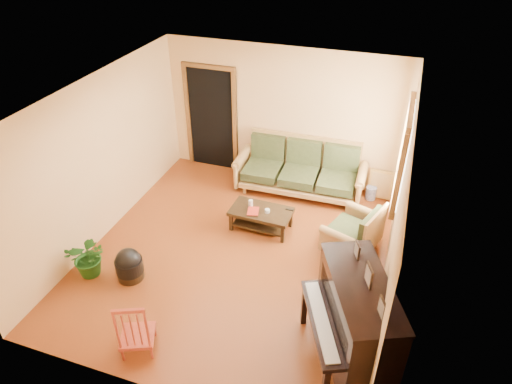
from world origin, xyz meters
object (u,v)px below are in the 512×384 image
(ceramic_crock, at_px, (371,193))
(potted_plant, at_px, (89,257))
(sofa, at_px, (300,169))
(coffee_table, at_px, (261,219))
(piano, at_px, (356,324))
(footstool, at_px, (130,268))
(red_chair, at_px, (135,324))
(armchair, at_px, (352,228))

(ceramic_crock, xyz_separation_m, potted_plant, (-3.68, -3.36, 0.21))
(sofa, xyz_separation_m, coffee_table, (-0.33, -1.29, -0.32))
(piano, relative_size, ceramic_crock, 5.82)
(footstool, distance_m, red_chair, 1.33)
(armchair, relative_size, ceramic_crock, 3.53)
(ceramic_crock, bearing_deg, red_chair, -118.44)
(piano, bearing_deg, ceramic_crock, 69.15)
(coffee_table, distance_m, ceramic_crock, 2.23)
(ceramic_crock, height_order, potted_plant, potted_plant)
(footstool, relative_size, ceramic_crock, 1.63)
(footstool, xyz_separation_m, red_chair, (0.77, -1.05, 0.24))
(sofa, xyz_separation_m, red_chair, (-1.01, -4.09, -0.07))
(footstool, xyz_separation_m, potted_plant, (-0.58, -0.11, 0.14))
(footstool, distance_m, ceramic_crock, 4.49)
(coffee_table, xyz_separation_m, ceramic_crock, (1.65, 1.50, -0.06))
(coffee_table, height_order, footstool, footstool)
(footstool, height_order, red_chair, red_chair)
(potted_plant, bearing_deg, armchair, 26.78)
(sofa, height_order, ceramic_crock, sofa)
(piano, height_order, ceramic_crock, piano)
(sofa, xyz_separation_m, ceramic_crock, (1.32, 0.20, -0.38))
(footstool, bearing_deg, piano, -6.47)
(armchair, relative_size, footstool, 2.16)
(coffee_table, relative_size, armchair, 1.17)
(red_chair, xyz_separation_m, ceramic_crock, (2.33, 4.29, -0.31))
(sofa, height_order, coffee_table, sofa)
(sofa, relative_size, piano, 1.63)
(coffee_table, height_order, piano, piano)
(coffee_table, relative_size, red_chair, 1.17)
(coffee_table, height_order, armchair, armchair)
(potted_plant, bearing_deg, red_chair, -34.72)
(ceramic_crock, bearing_deg, footstool, -133.69)
(sofa, bearing_deg, red_chair, -105.20)
(armchair, height_order, ceramic_crock, armchair)
(red_chair, height_order, ceramic_crock, red_chair)
(sofa, height_order, potted_plant, sofa)
(sofa, bearing_deg, piano, -67.42)
(red_chair, bearing_deg, footstool, 103.15)
(red_chair, xyz_separation_m, potted_plant, (-1.35, 0.94, -0.10))
(sofa, distance_m, piano, 3.74)
(piano, distance_m, potted_plant, 3.90)
(footstool, height_order, potted_plant, potted_plant)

